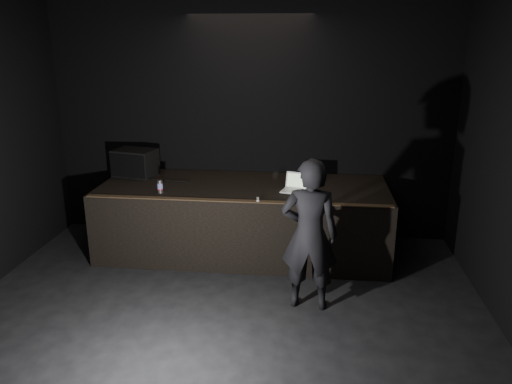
{
  "coord_description": "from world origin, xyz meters",
  "views": [
    {
      "loc": [
        0.93,
        -3.89,
        2.98
      ],
      "look_at": [
        0.22,
        2.3,
        1.04
      ],
      "focal_mm": 35.0,
      "sensor_mm": 36.0,
      "label": 1
    }
  ],
  "objects_px": {
    "stage_riser": "(244,219)",
    "person": "(309,235)",
    "stage_monitor": "(135,163)",
    "beer_can": "(160,186)",
    "laptop": "(296,186)"
  },
  "relations": [
    {
      "from": "beer_can",
      "to": "stage_monitor",
      "type": "bearing_deg",
      "value": 127.91
    },
    {
      "from": "stage_riser",
      "to": "person",
      "type": "relative_size",
      "value": 2.28
    },
    {
      "from": "stage_monitor",
      "to": "person",
      "type": "distance_m",
      "value": 3.17
    },
    {
      "from": "stage_riser",
      "to": "person",
      "type": "xyz_separation_m",
      "value": [
        0.94,
        -1.44,
        0.38
      ]
    },
    {
      "from": "person",
      "to": "stage_riser",
      "type": "bearing_deg",
      "value": -54.03
    },
    {
      "from": "stage_riser",
      "to": "laptop",
      "type": "relative_size",
      "value": 9.94
    },
    {
      "from": "stage_riser",
      "to": "person",
      "type": "bearing_deg",
      "value": -56.9
    },
    {
      "from": "stage_monitor",
      "to": "person",
      "type": "height_order",
      "value": "person"
    },
    {
      "from": "laptop",
      "to": "beer_can",
      "type": "bearing_deg",
      "value": -154.75
    },
    {
      "from": "laptop",
      "to": "beer_can",
      "type": "relative_size",
      "value": 2.31
    },
    {
      "from": "stage_riser",
      "to": "laptop",
      "type": "bearing_deg",
      "value": -13.07
    },
    {
      "from": "laptop",
      "to": "beer_can",
      "type": "xyz_separation_m",
      "value": [
        -1.79,
        -0.3,
        0.03
      ]
    },
    {
      "from": "stage_monitor",
      "to": "beer_can",
      "type": "bearing_deg",
      "value": -39.89
    },
    {
      "from": "stage_riser",
      "to": "person",
      "type": "distance_m",
      "value": 1.76
    },
    {
      "from": "laptop",
      "to": "person",
      "type": "xyz_separation_m",
      "value": [
        0.2,
        -1.27,
        -0.18
      ]
    }
  ]
}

